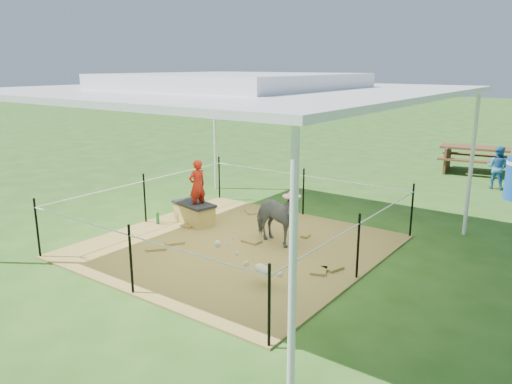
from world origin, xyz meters
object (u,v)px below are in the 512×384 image
Objects in this scene: straw_bale at (194,214)px; distant_person at (497,167)px; pony at (275,218)px; green_bottle at (158,218)px; foal at (262,267)px; woman at (197,181)px; picnic_table_near at (474,160)px.

distant_person is (4.12, 6.64, 0.33)m from straw_bale.
distant_person reaches higher than pony.
green_bottle is 2.53m from pony.
straw_bale is 3.07m from foal.
distant_person reaches higher than straw_bale.
distant_person is (4.02, 6.64, -0.36)m from woman.
pony is 1.24× the size of foal.
woman is (0.10, 0.00, 0.68)m from straw_bale.
straw_bale is 0.71m from green_bottle.
distant_person is (2.20, 6.69, 0.03)m from pony.
distant_person reaches higher than picnic_table_near.
foal is at bearing -140.89° from pony.
straw_bale is 3.60× the size of green_bottle.
straw_bale is at bearing -120.00° from picnic_table_near.
green_bottle is at bearing 110.82° from pony.
green_bottle is 9.51m from picnic_table_near.
green_bottle is at bearing 65.95° from distant_person.
woman is 3.04m from foal.
foal reaches higher than straw_bale.
woman is at bearing -119.40° from picnic_table_near.
straw_bale is 0.92× the size of foal.
woman is 4.32× the size of green_bottle.
pony reaches higher than straw_bale.
pony is 7.04m from distant_person.
pony is at bearing -1.30° from straw_bale.
distant_person is at bearing 161.17° from woman.
pony is 1.04× the size of distant_person.
green_bottle is at bearing -122.12° from picnic_table_near.
foal is 0.49× the size of picnic_table_near.
distant_person is at bearing -69.57° from picnic_table_near.
straw_bale is 0.45× the size of picnic_table_near.
straw_bale is at bearing 67.50° from distant_person.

